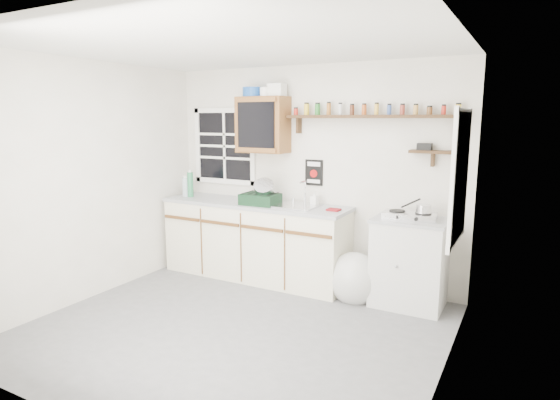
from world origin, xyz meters
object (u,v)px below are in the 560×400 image
at_px(upper_cabinet, 263,125).
at_px(spice_shelf, 369,115).
at_px(right_cabinet, 409,262).
at_px(hotplate, 410,215).
at_px(main_cabinet, 255,240).
at_px(dish_rack, 262,196).

xyz_separation_m(upper_cabinet, spice_shelf, (1.26, 0.07, 0.11)).
relative_size(right_cabinet, hotplate, 1.69).
relative_size(main_cabinet, right_cabinet, 2.54).
height_order(right_cabinet, hotplate, hotplate).
bearing_deg(main_cabinet, dish_rack, -29.16).
xyz_separation_m(right_cabinet, spice_shelf, (-0.54, 0.19, 1.48)).
relative_size(spice_shelf, hotplate, 3.54).
bearing_deg(right_cabinet, dish_rack, -176.38).
bearing_deg(spice_shelf, right_cabinet, -19.28).
distance_m(upper_cabinet, hotplate, 2.00).
distance_m(spice_shelf, hotplate, 1.14).
bearing_deg(main_cabinet, spice_shelf, 9.31).
height_order(dish_rack, hotplate, dish_rack).
relative_size(upper_cabinet, dish_rack, 1.52).
bearing_deg(upper_cabinet, spice_shelf, 3.13).
bearing_deg(upper_cabinet, main_cabinet, -103.68).
distance_m(upper_cabinet, spice_shelf, 1.27).
xyz_separation_m(right_cabinet, hotplate, (-0.01, -0.02, 0.49)).
relative_size(main_cabinet, upper_cabinet, 3.55).
bearing_deg(hotplate, right_cabinet, 50.05).
xyz_separation_m(main_cabinet, right_cabinet, (1.83, 0.03, -0.01)).
height_order(upper_cabinet, spice_shelf, upper_cabinet).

